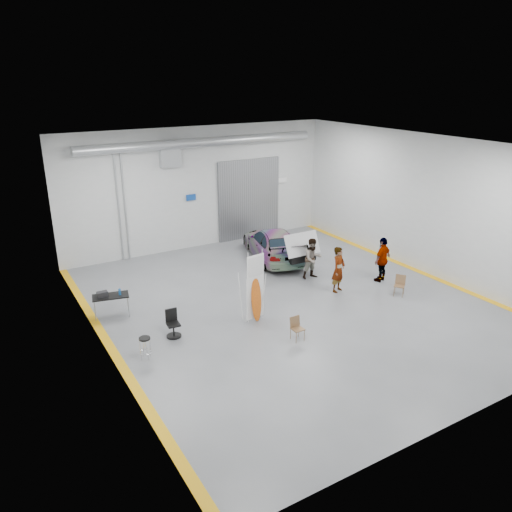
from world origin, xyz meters
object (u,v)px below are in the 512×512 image
person_c (382,259)px  folding_chair_far (399,289)px  surfboard_display (255,293)px  office_chair (173,325)px  work_table (108,296)px  folding_chair_near (297,333)px  shop_stool (145,348)px  person_b (313,259)px  sedan_car (273,244)px  person_a (339,269)px

person_c → folding_chair_far: bearing=55.8°
surfboard_display → office_chair: (-2.95, 0.44, -0.66)m
surfboard_display → folding_chair_far: surfboard_display is taller
person_c → office_chair: size_ratio=2.05×
work_table → office_chair: (1.42, -2.56, -0.39)m
folding_chair_near → shop_stool: bearing=162.8°
person_b → surfboard_display: (-4.14, -2.17, 0.18)m
person_c → shop_stool: person_c is taller
sedan_car → person_c: (2.45, -4.72, 0.25)m
sedan_car → shop_stool: bearing=49.9°
surfboard_display → shop_stool: size_ratio=3.62×
sedan_car → office_chair: 8.41m
folding_chair_far → office_chair: office_chair is taller
person_c → shop_stool: size_ratio=2.66×
folding_chair_far → work_table: work_table is taller
person_a → folding_chair_near: bearing=-168.8°
person_a → shop_stool: person_a is taller
folding_chair_far → work_table: 11.17m
person_a → office_chair: bearing=158.7°
surfboard_display → office_chair: 3.06m
sedan_car → shop_stool: size_ratio=6.78×
shop_stool → work_table: bearing=92.7°
folding_chair_near → folding_chair_far: folding_chair_far is taller
person_b → folding_chair_near: person_b is taller
person_c → surfboard_display: bearing=-13.5°
person_c → folding_chair_far: size_ratio=2.35×
person_b → sedan_car: bearing=96.8°
person_b → surfboard_display: bearing=-148.0°
person_c → work_table: 11.15m
shop_stool → person_c: bearing=4.7°
folding_chair_far → work_table: (-10.39, 4.06, 0.54)m
work_table → office_chair: bearing=-61.0°
shop_stool → office_chair: bearing=35.5°
person_b → folding_chair_near: 5.49m
work_table → shop_stool: bearing=-87.3°
surfboard_display → office_chair: size_ratio=2.79×
surfboard_display → work_table: (-4.37, 3.00, -0.27)m
person_c → folding_chair_near: 6.44m
office_chair → person_a: bearing=6.0°
person_a → shop_stool: size_ratio=2.58×
sedan_car → folding_chair_far: sedan_car is taller
surfboard_display → shop_stool: surfboard_display is taller
sedan_car → work_table: (-8.39, -2.14, 0.08)m
surfboard_display → person_a: bearing=-0.2°
sedan_car → office_chair: sedan_car is taller
person_a → person_b: bearing=70.0°
sedan_car → surfboard_display: size_ratio=1.88×
sedan_car → shop_stool: (-8.23, -5.60, -0.36)m
folding_chair_far → person_b: bearing=173.8°
folding_chair_near → shop_stool: 4.93m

